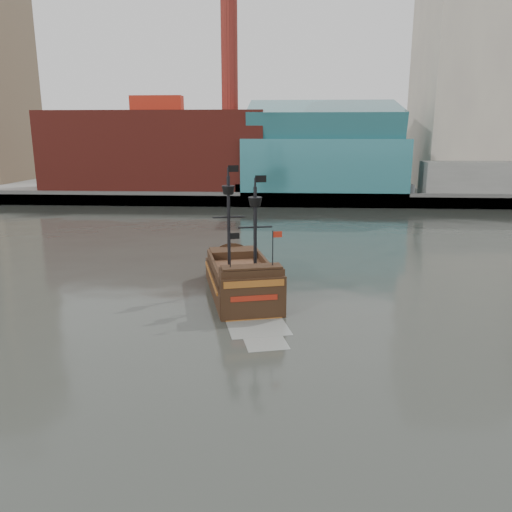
{
  "coord_description": "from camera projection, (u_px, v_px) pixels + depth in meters",
  "views": [
    {
      "loc": [
        3.41,
        -27.16,
        12.87
      ],
      "look_at": [
        1.16,
        8.88,
        4.0
      ],
      "focal_mm": 35.0,
      "sensor_mm": 36.0,
      "label": 1
    }
  ],
  "objects": [
    {
      "name": "seawall",
      "position": [
        268.0,
        200.0,
        89.87
      ],
      "size": [
        220.0,
        1.0,
        2.6
      ],
      "primitive_type": "cube",
      "color": "#4C4C49",
      "rests_on": "ground"
    },
    {
      "name": "pirate_ship",
      "position": [
        242.0,
        283.0,
        40.65
      ],
      "size": [
        7.94,
        15.56,
        11.18
      ],
      "rotation": [
        0.0,
        0.0,
        0.25
      ],
      "color": "black",
      "rests_on": "ground"
    },
    {
      "name": "promenade_far",
      "position": [
        273.0,
        185.0,
        118.53
      ],
      "size": [
        220.0,
        60.0,
        2.0
      ],
      "primitive_type": "cube",
      "color": "slate",
      "rests_on": "ground"
    },
    {
      "name": "skyline",
      "position": [
        297.0,
        77.0,
        105.39
      ],
      "size": [
        149.0,
        45.0,
        62.0
      ],
      "color": "#7E674C",
      "rests_on": "promenade_far"
    },
    {
      "name": "ground",
      "position": [
        227.0,
        357.0,
        29.6
      ],
      "size": [
        400.0,
        400.0,
        0.0
      ],
      "primitive_type": "plane",
      "color": "#2A2D28",
      "rests_on": "ground"
    }
  ]
}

